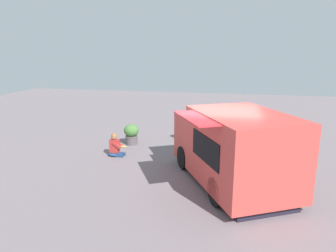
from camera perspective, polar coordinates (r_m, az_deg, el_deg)
name	(u,v)px	position (r m, az deg, el deg)	size (l,w,h in m)	color
ground_plane	(214,179)	(10.02, 8.40, -9.57)	(40.00, 40.00, 0.00)	slate
food_truck	(232,149)	(9.45, 11.57, -4.10)	(5.10, 4.08, 2.27)	#D1423B
person_customer	(115,147)	(12.05, -9.60, -3.81)	(0.46, 0.75, 0.88)	navy
planter_flowering_near	(131,134)	(13.38, -6.70, -1.37)	(0.62, 0.62, 0.87)	#554D4F
planter_flowering_far	(182,131)	(14.14, 2.64, -0.91)	(0.49, 0.49, 0.71)	#B07D52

